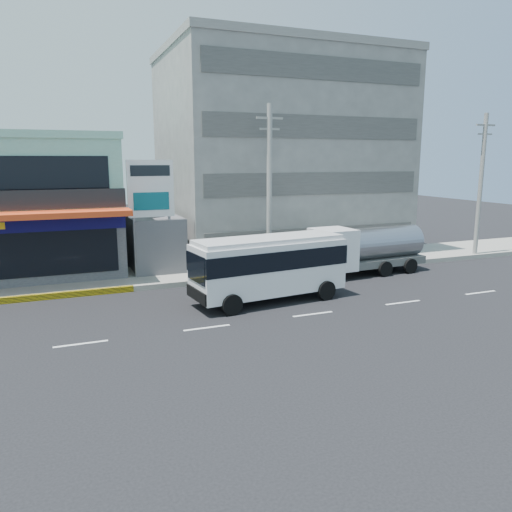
{
  "coord_description": "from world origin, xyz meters",
  "views": [
    {
      "loc": [
        -5.48,
        -19.23,
        6.96
      ],
      "look_at": [
        3.55,
        3.34,
        2.2
      ],
      "focal_mm": 35.0,
      "sensor_mm": 36.0,
      "label": 1
    }
  ],
  "objects": [
    {
      "name": "utility_pole_far",
      "position": [
        22.0,
        7.4,
        5.15
      ],
      "size": [
        1.6,
        0.3,
        10.0
      ],
      "color": "#999993",
      "rests_on": "ground"
    },
    {
      "name": "sidewalk",
      "position": [
        5.0,
        9.5,
        0.15
      ],
      "size": [
        70.0,
        5.0,
        0.3
      ],
      "primitive_type": "cube",
      "color": "gray",
      "rests_on": "ground"
    },
    {
      "name": "billboard",
      "position": [
        -0.5,
        9.2,
        4.93
      ],
      "size": [
        2.6,
        0.18,
        6.9
      ],
      "color": "gray",
      "rests_on": "ground"
    },
    {
      "name": "ground",
      "position": [
        0.0,
        0.0,
        0.0
      ],
      "size": [
        120.0,
        120.0,
        0.0
      ],
      "primitive_type": "plane",
      "color": "black",
      "rests_on": "ground"
    },
    {
      "name": "gap_structure",
      "position": [
        0.0,
        12.0,
        1.75
      ],
      "size": [
        3.0,
        6.0,
        3.5
      ],
      "primitive_type": "cube",
      "color": "#414145",
      "rests_on": "ground"
    },
    {
      "name": "shop_building",
      "position": [
        -8.0,
        13.95,
        4.0
      ],
      "size": [
        12.4,
        11.7,
        8.0
      ],
      "color": "#414145",
      "rests_on": "ground"
    },
    {
      "name": "satellite_dish",
      "position": [
        0.0,
        11.0,
        3.58
      ],
      "size": [
        1.5,
        1.5,
        0.15
      ],
      "primitive_type": "cylinder",
      "color": "slate",
      "rests_on": "gap_structure"
    },
    {
      "name": "concrete_building",
      "position": [
        10.0,
        15.0,
        7.0
      ],
      "size": [
        16.0,
        12.0,
        14.0
      ],
      "primitive_type": "cube",
      "color": "gray",
      "rests_on": "ground"
    },
    {
      "name": "minibus",
      "position": [
        4.0,
        2.74,
        1.91
      ],
      "size": [
        7.89,
        3.39,
        3.21
      ],
      "color": "silver",
      "rests_on": "ground"
    },
    {
      "name": "utility_pole_near",
      "position": [
        6.0,
        7.4,
        5.15
      ],
      "size": [
        1.6,
        0.3,
        10.0
      ],
      "color": "#999993",
      "rests_on": "ground"
    },
    {
      "name": "sedan",
      "position": [
        3.0,
        3.96,
        0.77
      ],
      "size": [
        4.72,
        2.4,
        1.54
      ],
      "primitive_type": "imported",
      "rotation": [
        0.0,
        0.0,
        1.7
      ],
      "color": "tan",
      "rests_on": "ground"
    },
    {
      "name": "tanker_truck",
      "position": [
        11.68,
        5.98,
        1.57
      ],
      "size": [
        7.57,
        2.83,
        2.93
      ],
      "color": "white",
      "rests_on": "ground"
    }
  ]
}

